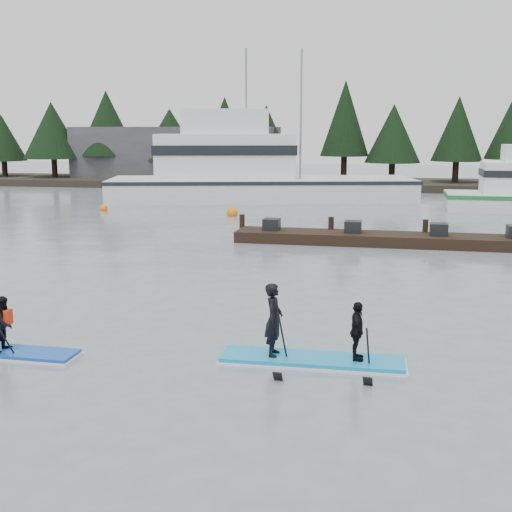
% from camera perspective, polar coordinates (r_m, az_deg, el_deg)
% --- Properties ---
extents(ground, '(160.00, 160.00, 0.00)m').
position_cam_1_polar(ground, '(13.42, -4.56, -9.52)').
color(ground, slate).
rests_on(ground, ground).
extents(far_shore, '(70.00, 8.00, 0.60)m').
position_cam_1_polar(far_shore, '(54.42, 6.71, 6.40)').
color(far_shore, '#2D281E').
rests_on(far_shore, ground).
extents(treeline, '(60.00, 4.00, 8.00)m').
position_cam_1_polar(treeline, '(54.44, 6.70, 6.08)').
color(treeline, black).
rests_on(treeline, ground).
extents(waterfront_building, '(18.00, 6.00, 5.00)m').
position_cam_1_polar(waterfront_building, '(58.77, -7.04, 8.88)').
color(waterfront_building, '#4C4C51').
rests_on(waterfront_building, ground).
extents(fishing_boat_large, '(21.23, 9.88, 11.24)m').
position_cam_1_polar(fishing_boat_large, '(44.13, -0.36, 6.13)').
color(fishing_boat_large, silver).
rests_on(fishing_boat_large, ground).
extents(floating_dock, '(13.98, 2.28, 0.46)m').
position_cam_1_polar(floating_dock, '(27.43, 12.76, 1.43)').
color(floating_dock, black).
rests_on(floating_dock, ground).
extents(buoy_b, '(0.64, 0.64, 0.64)m').
position_cam_1_polar(buoy_b, '(36.00, -2.13, 3.58)').
color(buoy_b, orange).
rests_on(buoy_b, ground).
extents(buoy_a, '(0.49, 0.49, 0.49)m').
position_cam_1_polar(buoy_a, '(39.33, -13.38, 3.93)').
color(buoy_a, orange).
rests_on(buoy_a, ground).
extents(paddleboard_solo, '(3.11, 1.08, 1.79)m').
position_cam_1_polar(paddleboard_solo, '(14.75, -21.37, -6.66)').
color(paddleboard_solo, '#1249AE').
rests_on(paddleboard_solo, ground).
extents(paddleboard_duo, '(3.77, 1.13, 2.12)m').
position_cam_1_polar(paddleboard_duo, '(13.30, 4.96, -7.48)').
color(paddleboard_duo, '#158BC8').
rests_on(paddleboard_duo, ground).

